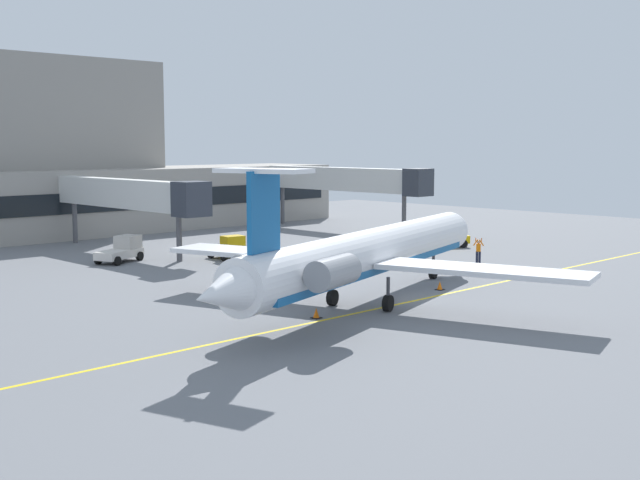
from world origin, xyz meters
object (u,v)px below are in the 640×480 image
(pushback_tractor, at_px, (439,235))
(belt_loader, at_px, (229,248))
(baggage_tug, at_px, (122,250))
(marshaller, at_px, (478,251))
(regional_jet, at_px, (366,254))

(pushback_tractor, height_order, belt_loader, pushback_tractor)
(pushback_tractor, bearing_deg, belt_loader, 158.19)
(baggage_tug, xyz_separation_m, marshaller, (18.72, -19.79, 0.08))
(regional_jet, distance_m, pushback_tractor, 27.28)
(baggage_tug, distance_m, pushback_tractor, 27.18)
(belt_loader, bearing_deg, baggage_tug, 145.54)
(belt_loader, bearing_deg, pushback_tractor, -21.81)
(regional_jet, bearing_deg, marshaller, 15.23)
(regional_jet, height_order, marshaller, regional_jet)
(belt_loader, height_order, marshaller, marshaller)
(belt_loader, distance_m, marshaller, 19.31)
(baggage_tug, bearing_deg, pushback_tractor, -25.60)
(regional_jet, xyz_separation_m, belt_loader, (6.17, 20.09, -2.05))
(marshaller, bearing_deg, belt_loader, 128.29)
(regional_jet, height_order, baggage_tug, regional_jet)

